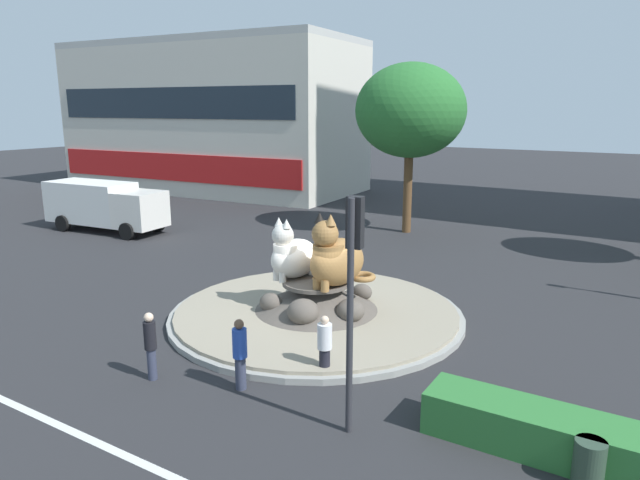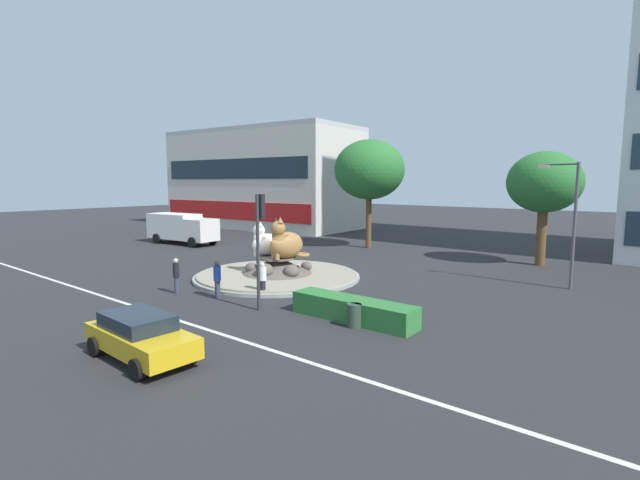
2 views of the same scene
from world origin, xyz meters
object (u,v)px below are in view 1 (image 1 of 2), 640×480
at_px(pedestrian_black_shirt, 151,344).
at_px(pedestrian_white_shirt, 325,345).
at_px(litter_bin, 589,464).
at_px(cat_statue_white, 293,256).
at_px(shophouse_block, 214,117).
at_px(second_tree_near_tower, 410,111).
at_px(pedestrian_blue_shirt, 240,352).
at_px(traffic_light_mast, 353,272).
at_px(delivery_box_truck, 104,204).
at_px(cat_statue_tabby, 335,259).

xyz_separation_m(pedestrian_black_shirt, pedestrian_white_shirt, (3.62, 2.42, -0.11)).
bearing_deg(litter_bin, cat_statue_white, 154.43).
distance_m(cat_statue_white, litter_bin, 10.68).
relative_size(shophouse_block, pedestrian_white_shirt, 14.84).
bearing_deg(second_tree_near_tower, litter_bin, -58.26).
bearing_deg(shophouse_block, pedestrian_blue_shirt, -51.32).
bearing_deg(litter_bin, traffic_light_mast, -172.84).
relative_size(shophouse_block, second_tree_near_tower, 2.69).
relative_size(pedestrian_blue_shirt, pedestrian_black_shirt, 1.01).
bearing_deg(pedestrian_blue_shirt, delivery_box_truck, -3.43).
relative_size(shophouse_block, pedestrian_blue_shirt, 13.45).
height_order(cat_statue_tabby, traffic_light_mast, traffic_light_mast).
height_order(traffic_light_mast, pedestrian_blue_shirt, traffic_light_mast).
xyz_separation_m(cat_statue_white, traffic_light_mast, (4.95, -5.13, 1.50)).
bearing_deg(traffic_light_mast, litter_bin, -90.55).
relative_size(pedestrian_white_shirt, delivery_box_truck, 0.22).
xyz_separation_m(pedestrian_white_shirt, litter_bin, (6.31, -1.24, -0.40)).
distance_m(cat_statue_tabby, pedestrian_blue_shirt, 5.10).
distance_m(traffic_light_mast, pedestrian_blue_shirt, 4.04).
relative_size(cat_statue_tabby, pedestrian_blue_shirt, 1.38).
distance_m(traffic_light_mast, second_tree_near_tower, 20.33).
bearing_deg(pedestrian_white_shirt, litter_bin, -105.15).
relative_size(cat_statue_white, cat_statue_tabby, 0.85).
height_order(shophouse_block, pedestrian_blue_shirt, shophouse_block).
height_order(second_tree_near_tower, pedestrian_blue_shirt, second_tree_near_tower).
relative_size(cat_statue_white, traffic_light_mast, 0.42).
xyz_separation_m(cat_statue_tabby, litter_bin, (7.92, -4.55, -1.67)).
bearing_deg(pedestrian_white_shirt, cat_statue_tabby, 21.95).
height_order(second_tree_near_tower, delivery_box_truck, second_tree_near_tower).
height_order(cat_statue_white, pedestrian_blue_shirt, cat_statue_white).
distance_m(cat_statue_white, cat_statue_tabby, 1.61).
bearing_deg(pedestrian_black_shirt, litter_bin, -175.88).
xyz_separation_m(cat_statue_tabby, pedestrian_white_shirt, (1.61, -3.31, -1.27)).
relative_size(shophouse_block, litter_bin, 26.87).
height_order(traffic_light_mast, litter_bin, traffic_light_mast).
bearing_deg(second_tree_near_tower, delivery_box_truck, -149.52).
xyz_separation_m(shophouse_block, pedestrian_white_shirt, (25.55, -24.83, -5.02)).
xyz_separation_m(pedestrian_blue_shirt, pedestrian_white_shirt, (1.39, 1.65, -0.10)).
relative_size(delivery_box_truck, litter_bin, 8.12).
xyz_separation_m(shophouse_block, second_tree_near_tower, (20.51, -7.71, 0.63)).
distance_m(pedestrian_blue_shirt, delivery_box_truck, 20.73).
bearing_deg(pedestrian_black_shirt, cat_statue_tabby, -111.98).
bearing_deg(pedestrian_white_shirt, shophouse_block, 41.80).
height_order(cat_statue_tabby, pedestrian_blue_shirt, cat_statue_tabby).
distance_m(shophouse_block, pedestrian_black_shirt, 35.32).
bearing_deg(traffic_light_mast, pedestrian_black_shirt, 88.71).
xyz_separation_m(shophouse_block, pedestrian_black_shirt, (21.93, -27.25, -4.91)).
xyz_separation_m(pedestrian_black_shirt, delivery_box_truck, (-15.74, 11.11, 0.53)).
xyz_separation_m(cat_statue_white, pedestrian_blue_shirt, (1.82, -4.97, -1.04)).
xyz_separation_m(cat_statue_tabby, pedestrian_blue_shirt, (0.22, -4.96, -1.16)).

